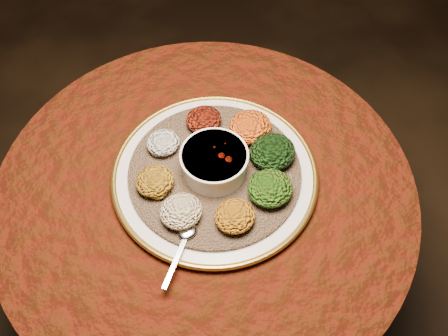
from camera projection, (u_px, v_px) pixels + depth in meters
table at (207, 223)px, 1.28m from camera, size 0.96×0.96×0.73m
platter at (215, 175)px, 1.13m from camera, size 0.47×0.47×0.02m
injera at (215, 172)px, 1.12m from camera, size 0.45×0.45×0.01m
stew_bowl at (214, 161)px, 1.09m from camera, size 0.15×0.15×0.06m
spoon at (186, 236)px, 1.02m from camera, size 0.13×0.09×0.01m
portion_ayib at (163, 143)px, 1.14m from camera, size 0.08×0.07×0.04m
portion_kitfo at (204, 120)px, 1.18m from camera, size 0.09×0.08×0.04m
portion_tikil at (250, 127)px, 1.16m from camera, size 0.10×0.10×0.05m
portion_gomen at (273, 152)px, 1.12m from camera, size 0.10×0.10×0.05m
portion_mixveg at (270, 188)px, 1.07m from camera, size 0.10×0.09×0.05m
portion_kik at (235, 216)px, 1.03m from camera, size 0.09×0.08×0.04m
portion_timatim at (181, 211)px, 1.04m from camera, size 0.09×0.09×0.04m
portion_shiro at (155, 181)px, 1.08m from camera, size 0.09×0.08×0.04m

